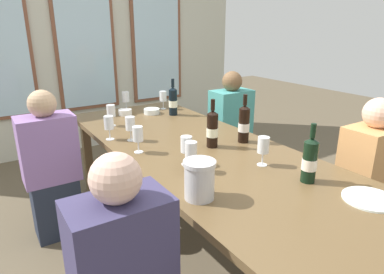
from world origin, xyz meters
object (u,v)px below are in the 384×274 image
(wine_glass_7, at_px, (130,124))
(wine_glass_9, at_px, (126,97))
(wine_glass_0, at_px, (111,112))
(wine_glass_2, at_px, (263,146))
(wine_glass_8, at_px, (109,124))
(wine_glass_4, at_px, (163,97))
(wine_bottle_0, at_px, (173,101))
(wine_glass_3, at_px, (186,146))
(seated_person_1, at_px, (366,186))
(wine_glass_6, at_px, (191,152))
(seated_person_2, at_px, (51,170))
(wine_bottle_2, at_px, (244,124))
(wine_glass_1, at_px, (138,134))
(white_plate_0, at_px, (370,199))
(seated_person_3, at_px, (230,131))
(tasting_bowl_1, at_px, (152,111))
(tasting_bowl_0, at_px, (125,112))
(metal_pitcher, at_px, (199,179))
(wine_bottle_1, at_px, (310,160))
(wine_bottle_3, at_px, (212,129))
(dining_table, at_px, (199,156))

(wine_glass_7, relative_size, wine_glass_9, 1.00)
(wine_glass_0, distance_m, wine_glass_2, 1.33)
(wine_glass_8, bearing_deg, wine_glass_4, 38.58)
(wine_bottle_0, distance_m, wine_glass_3, 1.15)
(seated_person_1, bearing_deg, wine_glass_8, 137.01)
(wine_glass_6, height_order, seated_person_2, seated_person_2)
(wine_bottle_2, distance_m, wine_glass_4, 1.16)
(seated_person_1, bearing_deg, wine_glass_7, 136.74)
(wine_glass_7, bearing_deg, wine_glass_1, -102.00)
(wine_glass_0, distance_m, wine_glass_1, 0.67)
(wine_bottle_2, relative_size, seated_person_2, 0.31)
(white_plate_0, height_order, seated_person_3, seated_person_3)
(tasting_bowl_1, xyz_separation_m, wine_glass_6, (-0.38, -1.27, 0.09))
(wine_glass_7, bearing_deg, wine_glass_4, 47.89)
(tasting_bowl_0, bearing_deg, wine_glass_9, 64.45)
(metal_pitcher, bearing_deg, wine_glass_8, 93.31)
(white_plate_0, relative_size, wine_glass_6, 1.45)
(wine_glass_4, relative_size, wine_glass_6, 1.00)
(white_plate_0, relative_size, wine_bottle_0, 0.77)
(white_plate_0, bearing_deg, seated_person_3, 72.27)
(wine_glass_0, distance_m, seated_person_1, 1.93)
(wine_bottle_0, relative_size, wine_bottle_1, 1.03)
(wine_bottle_3, distance_m, wine_glass_3, 0.35)
(metal_pitcher, relative_size, wine_glass_2, 1.09)
(white_plate_0, xyz_separation_m, wine_glass_1, (-0.66, 1.17, 0.12))
(white_plate_0, bearing_deg, tasting_bowl_0, 100.12)
(tasting_bowl_1, relative_size, wine_glass_1, 0.83)
(dining_table, height_order, wine_glass_4, wine_glass_4)
(wine_bottle_3, height_order, tasting_bowl_1, wine_bottle_3)
(wine_glass_3, distance_m, seated_person_2, 1.11)
(dining_table, bearing_deg, wine_glass_9, 90.26)
(wine_glass_9, bearing_deg, wine_bottle_3, -85.99)
(wine_bottle_3, relative_size, wine_glass_7, 1.88)
(wine_bottle_1, height_order, wine_bottle_3, wine_bottle_3)
(wine_glass_1, relative_size, wine_glass_2, 1.00)
(dining_table, bearing_deg, wine_glass_0, 111.31)
(wine_glass_4, bearing_deg, seated_person_2, -159.95)
(wine_glass_4, bearing_deg, wine_bottle_0, -97.14)
(wine_glass_2, bearing_deg, wine_glass_0, 110.22)
(wine_bottle_0, height_order, wine_glass_8, wine_bottle_0)
(seated_person_2, xyz_separation_m, seated_person_3, (1.67, 0.03, 0.00))
(seated_person_2, distance_m, seated_person_3, 1.67)
(wine_bottle_3, xyz_separation_m, wine_glass_8, (-0.53, 0.52, -0.01))
(wine_glass_4, height_order, seated_person_2, seated_person_2)
(wine_glass_9, bearing_deg, seated_person_1, -66.75)
(wine_bottle_2, relative_size, wine_glass_9, 1.95)
(white_plate_0, xyz_separation_m, tasting_bowl_0, (-0.37, 2.10, 0.02))
(wine_glass_0, bearing_deg, seated_person_1, -52.81)
(wine_glass_3, xyz_separation_m, wine_glass_6, (-0.03, -0.09, -0.00))
(wine_glass_4, xyz_separation_m, wine_glass_9, (-0.31, 0.16, 0.00))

